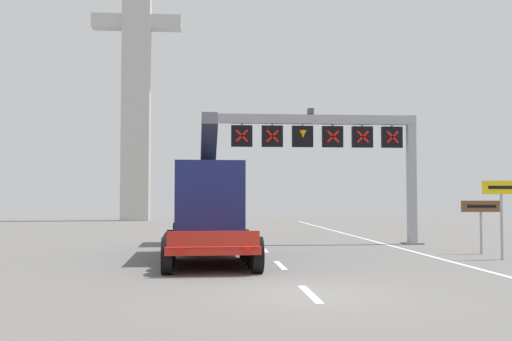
# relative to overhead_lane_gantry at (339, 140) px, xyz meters

# --- Properties ---
(ground) EXTENTS (112.00, 112.00, 0.00)m
(ground) POSITION_rel_overhead_lane_gantry_xyz_m (-3.98, -14.64, -5.09)
(ground) COLOR slate
(lane_markings) EXTENTS (0.20, 74.44, 0.01)m
(lane_markings) POSITION_rel_overhead_lane_gantry_xyz_m (-3.96, 15.27, -5.09)
(lane_markings) COLOR silver
(lane_markings) RESTS_ON ground
(edge_line_right) EXTENTS (0.20, 63.00, 0.01)m
(edge_line_right) POSITION_rel_overhead_lane_gantry_xyz_m (2.22, -2.64, -5.09)
(edge_line_right) COLOR silver
(edge_line_right) RESTS_ON ground
(overhead_lane_gantry) EXTENTS (10.04, 0.90, 6.65)m
(overhead_lane_gantry) POSITION_rel_overhead_lane_gantry_xyz_m (0.00, 0.00, 0.00)
(overhead_lane_gantry) COLOR #9EA0A5
(overhead_lane_gantry) RESTS_ON ground
(heavy_haul_truck_red) EXTENTS (3.44, 14.13, 5.30)m
(heavy_haul_truck_red) POSITION_rel_overhead_lane_gantry_xyz_m (-6.50, -3.33, -3.10)
(heavy_haul_truck_red) COLOR red
(heavy_haul_truck_red) RESTS_ON ground
(exit_sign_yellow) EXTENTS (1.49, 0.15, 2.91)m
(exit_sign_yellow) POSITION_rel_overhead_lane_gantry_xyz_m (4.40, -7.50, -2.90)
(exit_sign_yellow) COLOR #9EA0A5
(exit_sign_yellow) RESTS_ON ground
(tourist_info_sign_brown) EXTENTS (1.69, 0.15, 2.16)m
(tourist_info_sign_brown) POSITION_rel_overhead_lane_gantry_xyz_m (4.66, -5.26, -3.42)
(tourist_info_sign_brown) COLOR #9EA0A5
(tourist_info_sign_brown) RESTS_ON ground
(bridge_pylon_distant) EXTENTS (9.00, 2.00, 32.61)m
(bridge_pylon_distant) POSITION_rel_overhead_lane_gantry_xyz_m (-13.88, 32.00, 11.60)
(bridge_pylon_distant) COLOR #B7B7B2
(bridge_pylon_distant) RESTS_ON ground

